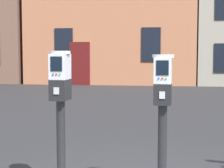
% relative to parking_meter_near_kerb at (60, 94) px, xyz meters
% --- Properties ---
extents(parking_meter_near_kerb, '(0.23, 0.26, 1.43)m').
position_rel_parking_meter_near_kerb_xyz_m(parking_meter_near_kerb, '(0.00, 0.00, 0.00)').
color(parking_meter_near_kerb, black).
rests_on(parking_meter_near_kerb, sidewalk_slab).
extents(parking_meter_twin_adjacent, '(0.23, 0.26, 1.40)m').
position_rel_parking_meter_near_kerb_xyz_m(parking_meter_twin_adjacent, '(1.05, -0.00, -0.03)').
color(parking_meter_twin_adjacent, black).
rests_on(parking_meter_twin_adjacent, sidewalk_slab).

